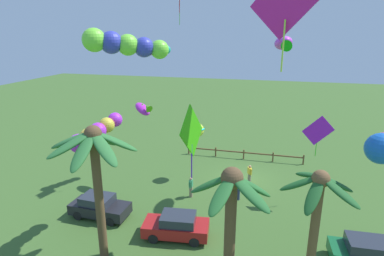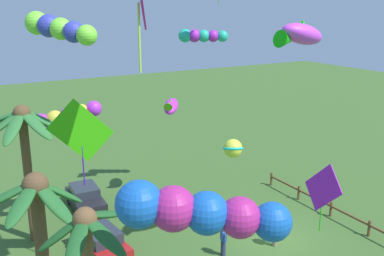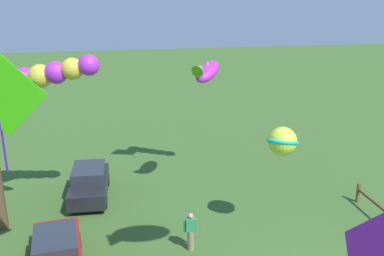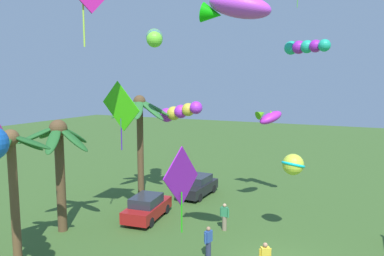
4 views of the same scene
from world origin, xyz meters
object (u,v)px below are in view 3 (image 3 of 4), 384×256
Objects in this scene: kite_tube_7 at (52,73)px; spectator_0 at (191,231)px; kite_fish_8 at (206,71)px; kite_ball_0 at (282,141)px; parked_car_0 at (57,252)px; parked_car_2 at (89,183)px.

spectator_0 is at bearing -130.45° from kite_tube_7.
spectator_0 is at bearing 160.69° from kite_fish_8.
kite_ball_0 is at bearing -149.78° from kite_fish_8.
spectator_0 is 6.99m from kite_fish_8.
parked_car_0 is at bearing -177.74° from kite_tube_7.
spectator_0 is (0.38, -4.95, 0.06)m from parked_car_0.
kite_fish_8 is at bearing -91.86° from kite_tube_7.
parked_car_0 is at bearing 95.11° from kite_ball_0.
kite_fish_8 reaches higher than kite_ball_0.
kite_ball_0 is (-4.87, -7.72, 3.39)m from parked_car_2.
kite_fish_8 is (-0.21, -6.60, -0.07)m from kite_tube_7.
kite_fish_8 is (4.54, -6.41, 5.49)m from parked_car_0.
kite_tube_7 is at bearing 129.43° from parked_car_2.
parked_car_0 is 5.71m from parked_car_2.
spectator_0 is (-5.26, -4.06, 0.06)m from parked_car_2.
kite_ball_0 is 9.90m from kite_tube_7.
parked_car_2 is at bearing -8.95° from parked_car_0.
kite_ball_0 is (0.77, -8.61, 3.39)m from parked_car_0.
parked_car_0 is at bearing 171.05° from parked_car_2.
kite_tube_7 reaches higher than parked_car_2.
parked_car_2 is at bearing 37.64° from spectator_0.
spectator_0 is at bearing -85.61° from parked_car_0.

